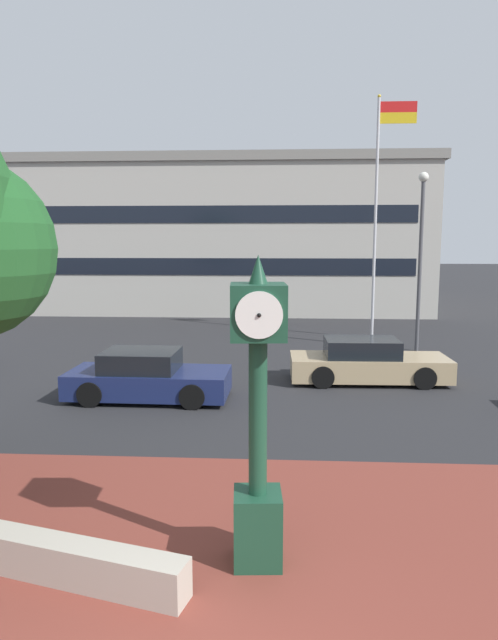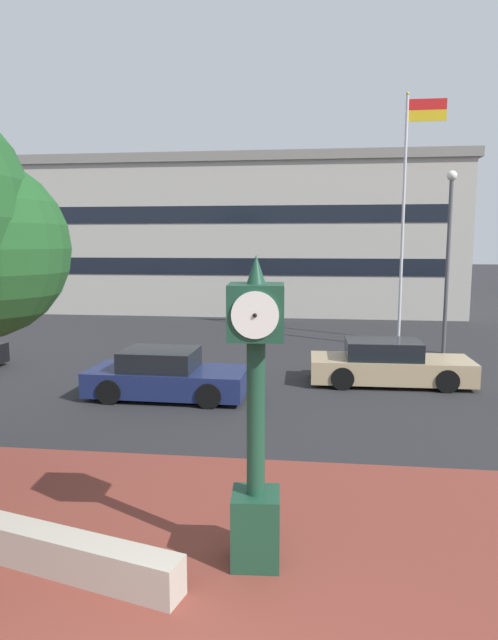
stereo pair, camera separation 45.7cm
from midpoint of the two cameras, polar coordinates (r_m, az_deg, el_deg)
planter_wall at (r=7.79m, az=-16.53°, el=-21.96°), size 3.19×1.21×0.50m
street_clock at (r=7.05m, az=2.59°, el=-10.41°), size 0.72×0.79×3.94m
car_street_near at (r=16.72m, az=14.80°, el=-4.41°), size 4.59×1.89×1.28m
car_street_distant at (r=14.95m, az=-7.60°, el=-5.68°), size 4.19×1.95×1.28m
flagpole_primary at (r=23.95m, az=16.38°, el=11.60°), size 1.59×0.14×9.92m
civic_building at (r=37.32m, az=0.45°, el=8.49°), size 25.09×15.09×8.75m
street_lamp_post at (r=21.56m, az=20.28°, el=7.36°), size 0.36×0.36×6.57m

